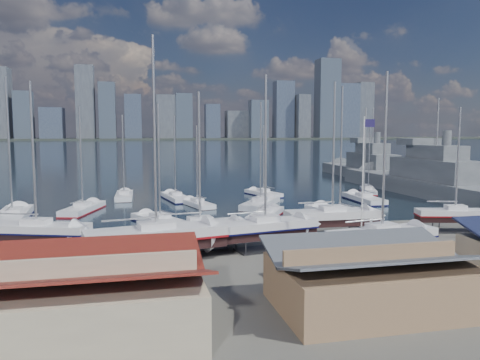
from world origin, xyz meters
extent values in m
plane|color=#605E59|center=(0.00, -10.00, 0.00)|extent=(1400.00, 1400.00, 0.00)
cube|color=#1A2A3E|center=(0.00, 300.00, -0.15)|extent=(1400.00, 600.00, 0.40)
cube|color=#2D332D|center=(0.00, 560.00, 1.10)|extent=(1400.00, 80.00, 2.20)
cube|color=#595E66|center=(-168.55, 559.47, 44.11)|extent=(22.49, 24.47, 83.83)
cube|color=#3D4756|center=(-141.97, 552.31, 30.18)|extent=(19.55, 21.83, 55.97)
cube|color=#475166|center=(-111.19, 558.58, 20.77)|extent=(26.03, 30.49, 37.14)
cube|color=#595E66|center=(-70.96, 546.95, 46.02)|extent=(21.60, 16.58, 87.63)
cube|color=#3D4756|center=(-45.38, 548.38, 36.00)|extent=(19.42, 28.42, 67.60)
cube|color=#475166|center=(-15.00, 551.59, 29.25)|extent=(20.24, 23.80, 54.09)
cube|color=#595E66|center=(25.78, 548.33, 29.20)|extent=(24.62, 19.72, 54.00)
cube|color=#3D4756|center=(47.64, 546.55, 30.18)|extent=(20.75, 17.93, 55.97)
cube|color=#475166|center=(84.09, 544.87, 23.71)|extent=(18.36, 16.25, 43.03)
cube|color=#595E66|center=(120.24, 563.78, 20.05)|extent=(28.49, 22.03, 35.69)
cube|color=#3D4756|center=(145.71, 546.00, 26.75)|extent=(23.34, 17.87, 49.11)
cube|color=#475166|center=(184.98, 560.84, 40.18)|extent=(25.35, 19.79, 75.95)
cube|color=#595E66|center=(208.39, 554.33, 31.04)|extent=(17.00, 27.45, 57.67)
cube|color=#3D4756|center=(245.53, 554.25, 55.22)|extent=(29.28, 24.05, 106.04)
cube|color=#475166|center=(277.54, 563.71, 39.40)|extent=(30.82, 28.37, 74.41)
cube|color=#595E66|center=(307.39, 565.54, 40.94)|extent=(21.74, 17.03, 77.48)
cube|color=#BFB293|center=(-18.00, -26.00, 1.60)|extent=(14.00, 9.00, 3.20)
cube|color=maroon|center=(-18.00, -26.00, 3.80)|extent=(14.70, 9.45, 1.41)
cube|color=#8C6B4C|center=(0.00, -26.00, 1.50)|extent=(12.00, 8.00, 3.00)
cube|color=#595E65|center=(0.00, -26.00, 3.54)|extent=(12.60, 8.40, 1.27)
cube|color=#2D2D33|center=(-23.46, -6.83, 0.08)|extent=(5.80, 4.04, 0.16)
cube|color=black|center=(-23.46, -6.83, 1.59)|extent=(9.84, 5.34, 0.77)
cube|color=silver|center=(-23.46, -6.83, 2.36)|extent=(9.98, 5.72, 0.77)
cube|color=#0B0C38|center=(-23.46, -6.83, 2.00)|extent=(10.08, 5.78, 0.15)
cube|color=silver|center=(-23.46, -6.83, 2.99)|extent=(2.81, 2.32, 0.50)
cylinder|color=#B2B2B7|center=(-23.46, -6.83, 9.24)|extent=(0.22, 0.22, 13.00)
cube|color=#2D2D33|center=(-12.83, -12.66, 0.08)|extent=(6.97, 4.20, 0.16)
cube|color=black|center=(-12.83, -12.66, 1.67)|extent=(12.16, 5.08, 0.95)
cube|color=silver|center=(-12.83, -12.66, 2.62)|extent=(12.25, 5.57, 0.95)
cube|color=maroon|center=(-12.83, -12.66, 2.18)|extent=(12.38, 5.62, 0.19)
cube|color=silver|center=(-12.83, -12.66, 3.34)|extent=(3.29, 2.53, 0.50)
cylinder|color=#B2B2B7|center=(-12.83, -12.66, 11.08)|extent=(0.22, 0.22, 15.98)
cube|color=#2D2D33|center=(-8.55, -8.69, 0.08)|extent=(5.26, 2.95, 0.16)
cube|color=black|center=(-8.55, -8.69, 1.56)|extent=(9.29, 3.39, 0.73)
cube|color=silver|center=(-8.55, -8.69, 2.29)|extent=(9.34, 3.76, 0.73)
cube|color=silver|center=(-8.55, -8.69, 2.90)|extent=(2.46, 1.82, 0.50)
cylinder|color=#B2B2B7|center=(-8.55, -8.69, 8.78)|extent=(0.22, 0.22, 12.25)
cube|color=#2D2D33|center=(-2.58, -10.36, 0.08)|extent=(5.92, 3.54, 0.16)
cube|color=black|center=(-2.58, -10.36, 1.60)|extent=(10.34, 4.26, 0.81)
cube|color=silver|center=(-2.58, -10.36, 2.41)|extent=(10.42, 4.67, 0.81)
cube|color=#0B0C38|center=(-2.58, -10.36, 2.04)|extent=(10.53, 4.72, 0.16)
cube|color=silver|center=(-2.58, -10.36, 3.06)|extent=(2.79, 2.14, 0.50)
cylinder|color=#B2B2B7|center=(-2.58, -10.36, 9.61)|extent=(0.22, 0.22, 13.60)
cube|color=#2D2D33|center=(6.07, -6.27, 0.08)|extent=(5.58, 2.64, 0.16)
cube|color=black|center=(6.07, -6.27, 1.60)|extent=(10.11, 2.59, 0.81)
cube|color=silver|center=(6.07, -6.27, 2.41)|extent=(10.12, 3.01, 0.81)
cube|color=silver|center=(6.07, -6.27, 3.06)|extent=(2.55, 1.74, 0.50)
cylinder|color=#B2B2B7|center=(6.07, -6.27, 9.61)|extent=(0.22, 0.22, 13.59)
cube|color=#2D2D33|center=(6.31, -16.20, 0.08)|extent=(5.81, 3.37, 0.16)
cube|color=black|center=(6.31, -16.20, 1.60)|extent=(10.21, 3.96, 0.80)
cube|color=silver|center=(6.31, -16.20, 2.40)|extent=(10.28, 4.37, 0.80)
cube|color=#0B0C38|center=(6.31, -16.20, 2.03)|extent=(10.38, 4.41, 0.16)
cube|color=silver|center=(6.31, -16.20, 3.04)|extent=(2.73, 2.06, 0.50)
cylinder|color=#B2B2B7|center=(6.31, -16.20, 9.52)|extent=(0.22, 0.22, 13.45)
cube|color=#2D2D33|center=(20.35, -7.35, 0.08)|extent=(4.99, 3.19, 0.16)
cube|color=black|center=(20.35, -7.35, 1.54)|extent=(8.62, 4.01, 0.67)
cube|color=silver|center=(20.35, -7.35, 2.21)|extent=(8.71, 4.35, 0.67)
cube|color=maroon|center=(20.35, -7.35, 1.90)|extent=(8.80, 4.39, 0.13)
cube|color=silver|center=(20.35, -7.35, 2.79)|extent=(2.38, 1.88, 0.50)
cylinder|color=#B2B2B7|center=(20.35, -7.35, 8.21)|extent=(0.22, 0.22, 11.33)
cube|color=black|center=(-29.60, 10.42, -0.35)|extent=(3.87, 12.59, 0.99)
cube|color=silver|center=(-29.60, 10.42, 0.65)|extent=(4.39, 12.62, 0.99)
cube|color=#0B0C38|center=(-29.60, 10.42, 0.19)|extent=(4.43, 12.75, 0.20)
cube|color=silver|center=(-29.60, 10.42, 1.39)|extent=(2.31, 3.25, 0.50)
cylinder|color=#B2B2B7|center=(-29.60, 10.42, 9.51)|extent=(0.22, 0.22, 16.74)
cube|color=black|center=(-21.67, 15.12, -0.28)|extent=(5.23, 10.44, 0.81)
cube|color=silver|center=(-21.67, 15.12, 0.54)|extent=(5.64, 10.56, 0.81)
cube|color=maroon|center=(-21.67, 15.12, 0.16)|extent=(5.69, 10.67, 0.16)
cube|color=silver|center=(-21.67, 15.12, 1.20)|extent=(2.36, 2.93, 0.50)
cylinder|color=#B2B2B7|center=(-21.67, 15.12, 7.81)|extent=(0.22, 0.22, 13.73)
cube|color=black|center=(-16.32, 27.23, -0.26)|extent=(2.47, 9.68, 0.77)
cube|color=silver|center=(-16.32, 27.23, 0.51)|extent=(2.87, 9.68, 0.77)
cube|color=silver|center=(-16.32, 27.23, 1.15)|extent=(1.66, 2.44, 0.50)
cylinder|color=#B2B2B7|center=(-16.32, 27.23, 7.40)|extent=(0.22, 0.22, 13.01)
cube|color=black|center=(-11.67, 3.80, -0.27)|extent=(6.56, 10.03, 0.80)
cube|color=silver|center=(-11.67, 3.80, 0.53)|extent=(6.94, 10.22, 0.80)
cube|color=#0B0C38|center=(-11.67, 3.80, 0.16)|extent=(7.01, 10.32, 0.16)
cube|color=silver|center=(-11.67, 3.80, 1.18)|extent=(2.61, 2.99, 0.50)
cylinder|color=#B2B2B7|center=(-11.67, 3.80, 7.69)|extent=(0.22, 0.22, 13.51)
cube|color=black|center=(-5.47, 16.58, -0.22)|extent=(4.16, 8.60, 0.67)
cube|color=silver|center=(-5.47, 16.58, 0.45)|extent=(4.50, 8.69, 0.67)
cube|color=silver|center=(-5.47, 16.58, 1.04)|extent=(1.92, 2.39, 0.50)
cylinder|color=#B2B2B7|center=(-5.47, 16.58, 6.43)|extent=(0.22, 0.22, 11.30)
cube|color=black|center=(-8.12, 23.75, -0.26)|extent=(3.95, 9.79, 0.76)
cube|color=silver|center=(-8.12, 23.75, 0.51)|extent=(4.35, 9.87, 0.76)
cube|color=#0B0C38|center=(-8.12, 23.75, 0.16)|extent=(4.39, 9.97, 0.15)
cube|color=silver|center=(-8.12, 23.75, 1.14)|extent=(2.01, 2.64, 0.50)
cylinder|color=#B2B2B7|center=(-8.12, 23.75, 7.33)|extent=(0.22, 0.22, 12.88)
cube|color=black|center=(1.92, 5.21, -0.26)|extent=(6.88, 9.39, 0.77)
cube|color=silver|center=(1.92, 5.21, 0.51)|extent=(7.23, 9.60, 0.77)
cube|color=maroon|center=(1.92, 5.21, 0.16)|extent=(7.30, 9.69, 0.15)
cube|color=silver|center=(1.92, 5.21, 1.14)|extent=(2.61, 2.88, 0.50)
cylinder|color=#B2B2B7|center=(1.92, 5.21, 7.36)|extent=(0.22, 0.22, 12.94)
cube|color=black|center=(3.67, 14.18, -0.29)|extent=(8.02, 10.35, 0.86)
cube|color=silver|center=(3.67, 14.18, 0.56)|extent=(8.40, 10.60, 0.86)
cube|color=silver|center=(3.67, 14.18, 1.24)|extent=(2.98, 3.23, 0.50)
cylinder|color=#B2B2B7|center=(3.67, 14.18, 8.22)|extent=(0.22, 0.22, 14.46)
cube|color=black|center=(7.28, 25.61, -0.22)|extent=(4.75, 8.72, 0.68)
cube|color=silver|center=(7.28, 25.61, 0.46)|extent=(5.09, 8.84, 0.68)
cube|color=#0B0C38|center=(7.28, 25.61, 0.15)|extent=(5.14, 8.93, 0.14)
cube|color=silver|center=(7.28, 25.61, 1.05)|extent=(2.06, 2.49, 0.50)
cylinder|color=#B2B2B7|center=(7.28, 25.61, 6.56)|extent=(0.22, 0.22, 11.52)
cube|color=black|center=(11.24, 2.98, -0.33)|extent=(5.17, 12.05, 0.94)
cube|color=silver|center=(11.24, 2.98, 0.61)|extent=(5.66, 12.15, 0.94)
cube|color=silver|center=(11.24, 2.98, 1.33)|extent=(2.54, 3.28, 0.50)
cylinder|color=#B2B2B7|center=(11.24, 2.98, 9.00)|extent=(0.22, 0.22, 15.83)
cube|color=black|center=(21.09, 15.41, -0.28)|extent=(2.64, 10.38, 0.83)
cube|color=silver|center=(21.09, 15.41, 0.55)|extent=(3.07, 10.38, 0.83)
cube|color=#0B0C38|center=(21.09, 15.41, 0.17)|extent=(3.10, 10.49, 0.17)
cube|color=silver|center=(21.09, 15.41, 1.21)|extent=(1.78, 2.61, 0.50)
cylinder|color=#B2B2B7|center=(21.09, 15.41, 7.94)|extent=(0.22, 0.22, 13.95)
cube|color=black|center=(27.02, 25.09, -0.23)|extent=(5.29, 8.80, 0.69)
cube|color=silver|center=(27.02, 25.09, 0.47)|extent=(5.62, 8.95, 0.69)
cube|color=maroon|center=(27.02, 25.09, 0.15)|extent=(5.68, 9.04, 0.14)
cube|color=silver|center=(27.02, 25.09, 1.06)|extent=(2.19, 2.57, 0.50)
cylinder|color=#B2B2B7|center=(27.02, 25.09, 6.68)|extent=(0.22, 0.22, 11.72)
cube|color=slate|center=(36.12, 18.53, 0.52)|extent=(9.19, 52.00, 4.67)
cube|color=slate|center=(36.12, 18.53, 4.65)|extent=(6.95, 18.27, 3.60)
cube|color=slate|center=(36.12, 18.53, 7.65)|extent=(5.16, 10.46, 2.40)
cube|color=slate|center=(36.03, 23.72, 9.35)|extent=(5.90, 5.29, 1.20)
cylinder|color=#B2B2B7|center=(36.12, 18.53, 12.85)|extent=(0.30, 0.30, 8.00)
cube|color=slate|center=(39.16, 46.33, 0.46)|extent=(9.30, 45.83, 4.10)
cube|color=slate|center=(39.16, 46.33, 4.31)|extent=(6.53, 16.18, 3.60)
cube|color=slate|center=(39.16, 46.33, 7.31)|extent=(4.77, 9.29, 2.40)
cube|color=slate|center=(39.36, 50.88, 9.01)|extent=(5.30, 4.78, 1.20)
cylinder|color=#B2B2B7|center=(39.16, 46.33, 12.51)|extent=(0.30, 0.30, 8.00)
imported|color=gray|center=(-14.01, -18.19, 0.79)|extent=(2.38, 4.80, 1.57)
imported|color=gray|center=(-2.19, -18.34, 0.73)|extent=(4.56, 2.08, 1.45)
imported|color=gray|center=(7.39, -21.07, 0.80)|extent=(3.36, 6.03, 1.59)
cylinder|color=white|center=(6.34, -12.37, 6.31)|extent=(0.12, 0.12, 12.62)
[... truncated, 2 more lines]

